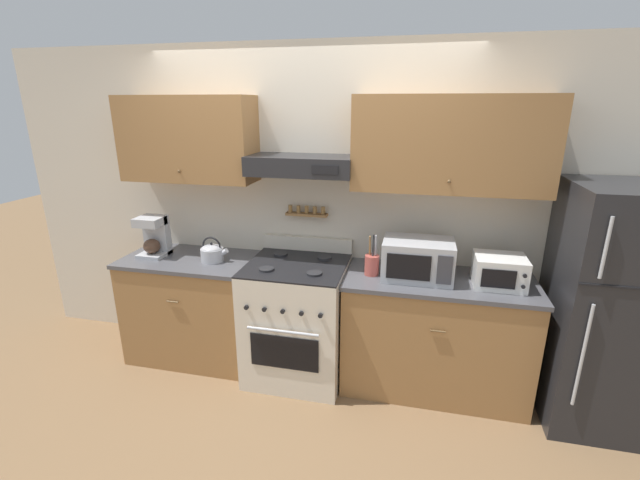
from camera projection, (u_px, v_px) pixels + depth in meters
ground_plane at (289, 391)px, 3.28m from camera, size 16.00×16.00×0.00m
wall_back at (314, 188)px, 3.37m from camera, size 5.20×0.46×2.55m
counter_left at (195, 307)px, 3.64m from camera, size 1.09×0.63×0.90m
counter_right at (434, 334)px, 3.22m from camera, size 1.36×0.63×0.90m
stove_range at (297, 319)px, 3.38m from camera, size 0.75×0.74×1.06m
refrigerator at (618, 309)px, 2.80m from camera, size 0.79×0.74×1.64m
tea_kettle at (212, 252)px, 3.41m from camera, size 0.23×0.18×0.20m
coffee_maker at (154, 236)px, 3.52m from camera, size 0.21×0.22×0.33m
microwave at (418, 259)px, 3.06m from camera, size 0.50×0.35×0.28m
utensil_crock at (372, 264)px, 3.13m from camera, size 0.11×0.11×0.30m
toaster_oven at (499, 271)px, 2.94m from camera, size 0.34×0.30×0.21m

